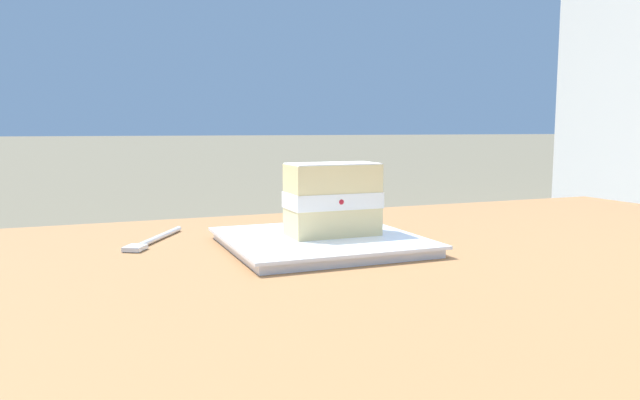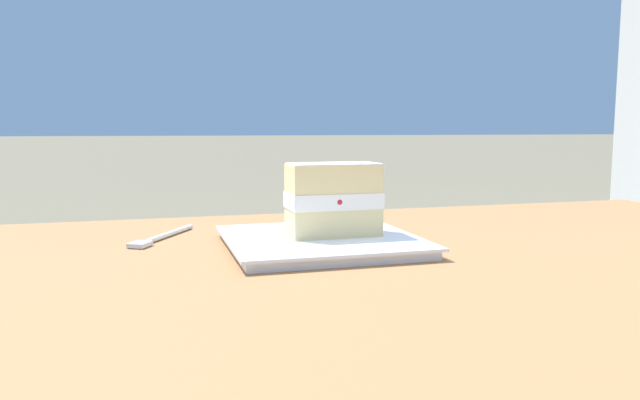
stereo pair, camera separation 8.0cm
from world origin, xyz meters
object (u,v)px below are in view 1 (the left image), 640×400
(cake_slice, at_px, (332,199))
(dessert_fork, at_px, (153,240))
(patio_table, at_px, (486,349))
(dessert_plate, at_px, (320,242))

(cake_slice, height_order, dessert_fork, cake_slice)
(patio_table, bearing_deg, dessert_plate, 126.33)
(dessert_fork, bearing_deg, cake_slice, -27.41)
(dessert_plate, bearing_deg, patio_table, -53.67)
(patio_table, relative_size, dessert_plate, 5.36)
(cake_slice, distance_m, dessert_fork, 0.26)
(patio_table, bearing_deg, cake_slice, 121.92)
(patio_table, relative_size, cake_slice, 10.90)
(patio_table, relative_size, dessert_fork, 8.80)
(cake_slice, bearing_deg, dessert_fork, 152.59)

